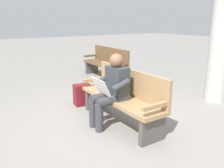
{
  "coord_description": "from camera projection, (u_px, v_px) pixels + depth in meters",
  "views": [
    {
      "loc": [
        -2.95,
        2.09,
        1.69
      ],
      "look_at": [
        0.0,
        0.15,
        0.7
      ],
      "focal_mm": 36.98,
      "sensor_mm": 36.0,
      "label": 1
    }
  ],
  "objects": [
    {
      "name": "bench_far",
      "position": [
        106.0,
        63.0,
        6.81
      ],
      "size": [
        1.8,
        0.5,
        0.9
      ],
      "rotation": [
        0.0,
        0.0,
        -0.01
      ],
      "color": "brown",
      "rests_on": "ground"
    },
    {
      "name": "backpack",
      "position": [
        82.0,
        95.0,
        4.7
      ],
      "size": [
        0.29,
        0.35,
        0.43
      ],
      "rotation": [
        0.0,
        0.0,
        4.6
      ],
      "color": "maroon",
      "rests_on": "ground"
    },
    {
      "name": "ground_plane",
      "position": [
        119.0,
        122.0,
        3.93
      ],
      "size": [
        40.0,
        40.0,
        0.0
      ],
      "primitive_type": "plane",
      "color": "gray"
    },
    {
      "name": "person_seated",
      "position": [
        111.0,
        88.0,
        3.68
      ],
      "size": [
        0.57,
        0.57,
        1.18
      ],
      "rotation": [
        0.0,
        0.0,
        -0.0
      ],
      "color": "#33383D",
      "rests_on": "ground"
    },
    {
      "name": "support_pillar",
      "position": [
        223.0,
        29.0,
        4.63
      ],
      "size": [
        0.45,
        0.45,
        3.01
      ],
      "primitive_type": "cylinder",
      "color": "#B2AFA8",
      "rests_on": "ground"
    },
    {
      "name": "bench_near",
      "position": [
        123.0,
        96.0,
        3.85
      ],
      "size": [
        1.8,
        0.49,
        0.9
      ],
      "rotation": [
        0.0,
        0.0,
        -0.0
      ],
      "color": "#9E7A51",
      "rests_on": "ground"
    }
  ]
}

